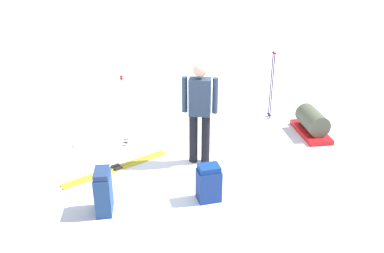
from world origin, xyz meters
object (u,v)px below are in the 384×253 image
skier_standing (200,108)px  backpack_bright (209,183)px  backpack_large_dark (103,192)px  gear_sled (312,123)px  ski_poles_planted_far (124,108)px  ski_pair_near (117,168)px  ski_poles_planted_near (272,82)px

skier_standing → backpack_bright: bearing=-167.0°
backpack_large_dark → gear_sled: bearing=-47.2°
ski_poles_planted_far → ski_pair_near: bearing=-174.3°
ski_poles_planted_far → skier_standing: bearing=-108.8°
ski_pair_near → ski_poles_planted_near: 3.62m
backpack_large_dark → backpack_bright: (0.47, -1.38, -0.05)m
ski_poles_planted_near → ski_poles_planted_far: bearing=120.9°
backpack_bright → gear_sled: 2.99m
ski_poles_planted_near → gear_sled: bearing=-133.3°
ski_poles_planted_near → skier_standing: bearing=148.9°
backpack_large_dark → ski_poles_planted_far: bearing=7.3°
ski_poles_planted_near → ski_pair_near: bearing=134.3°
ski_pair_near → backpack_bright: size_ratio=2.61×
ski_pair_near → ski_poles_planted_near: bearing=-45.7°
gear_sled → ski_poles_planted_near: bearing=46.7°
ski_pair_near → ski_poles_planted_far: 1.14m
skier_standing → ski_poles_planted_far: skier_standing is taller
skier_standing → backpack_large_dark: (-1.56, 1.13, -0.64)m
ski_pair_near → backpack_large_dark: 1.19m
skier_standing → backpack_large_dark: bearing=144.1°
ski_pair_near → ski_poles_planted_near: (2.47, -2.54, 0.76)m
ski_pair_near → backpack_bright: (-0.67, -1.55, 0.26)m
skier_standing → ski_poles_planted_near: bearing=-31.1°
ski_poles_planted_far → gear_sled: size_ratio=1.13×
backpack_large_dark → backpack_bright: bearing=-71.4°
skier_standing → gear_sled: size_ratio=1.49×
skier_standing → ski_pair_near: skier_standing is taller
ski_poles_planted_near → gear_sled: 1.18m
backpack_bright → ski_poles_planted_far: (1.57, 1.64, 0.45)m
ski_poles_planted_far → ski_poles_planted_near: bearing=-59.1°
skier_standing → backpack_large_dark: 2.03m
backpack_large_dark → ski_poles_planted_far: (2.04, 0.26, 0.40)m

